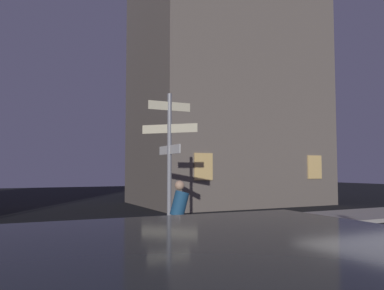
# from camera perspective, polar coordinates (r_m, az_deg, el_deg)

# --- Properties ---
(sidewalk_kerb) EXTENTS (40.00, 2.88, 0.14)m
(sidewalk_kerb) POSITION_cam_1_polar(r_m,az_deg,el_deg) (12.35, 1.24, -11.96)
(sidewalk_kerb) COLOR #9E9991
(sidewalk_kerb) RESTS_ON ground_plane
(signpost) EXTENTS (1.24, 1.42, 3.82)m
(signpost) POSITION_cam_1_polar(r_m,az_deg,el_deg) (10.66, -3.34, -0.81)
(signpost) COLOR gray
(signpost) RESTS_ON sidewalk_kerb
(cyclist) EXTENTS (1.82, 0.35, 1.61)m
(cyclist) POSITION_cam_1_polar(r_m,az_deg,el_deg) (8.91, -1.55, -10.78)
(cyclist) COLOR black
(cyclist) RESTS_ON ground_plane
(building_right_block) EXTENTS (9.70, 6.75, 21.28)m
(building_right_block) POSITION_cam_1_polar(r_m,az_deg,el_deg) (23.44, 5.00, 18.35)
(building_right_block) COLOR #6B6056
(building_right_block) RESTS_ON ground_plane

